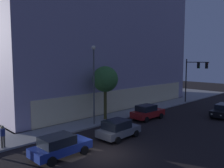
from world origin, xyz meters
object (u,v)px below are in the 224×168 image
object	(u,v)px
modern_building	(81,36)
street_lamp_sidewalk	(94,76)
traffic_light_far_corner	(194,72)
car_red	(147,112)
car_blue	(60,146)
car_grey	(118,129)
sidewalk_tree	(105,79)
pedestrian_waiting	(3,135)
car_black	(223,110)

from	to	relation	value
modern_building	street_lamp_sidewalk	world-z (taller)	modern_building
traffic_light_far_corner	car_red	size ratio (longest dim) A/B	1.58
modern_building	car_blue	world-z (taller)	modern_building
modern_building	car_grey	world-z (taller)	modern_building
sidewalk_tree	pedestrian_waiting	distance (m)	12.21
modern_building	car_grey	size ratio (longest dim) A/B	7.69
street_lamp_sidewalk	sidewalk_tree	xyz separation A→B (m)	(2.30, 0.74, -0.59)
car_red	car_grey	bearing A→B (deg)	-163.05
pedestrian_waiting	car_blue	world-z (taller)	pedestrian_waiting
street_lamp_sidewalk	car_blue	bearing A→B (deg)	-147.35
car_grey	car_red	size ratio (longest dim) A/B	0.93
car_blue	car_black	xyz separation A→B (m)	(20.78, -3.66, -0.02)
street_lamp_sidewalk	car_black	bearing A→B (deg)	-30.48
sidewalk_tree	car_grey	distance (m)	7.36
pedestrian_waiting	car_black	xyz separation A→B (m)	(23.16, -7.95, -0.40)
street_lamp_sidewalk	car_black	distance (m)	16.64
car_blue	car_grey	world-z (taller)	car_grey
traffic_light_far_corner	car_blue	size ratio (longest dim) A/B	1.58
modern_building	car_black	bearing A→B (deg)	-75.07
modern_building	sidewalk_tree	xyz separation A→B (m)	(-5.87, -12.25, -6.10)
modern_building	car_grey	distance (m)	22.18
street_lamp_sidewalk	pedestrian_waiting	world-z (taller)	street_lamp_sidewalk
car_black	street_lamp_sidewalk	bearing A→B (deg)	149.52
car_red	car_black	world-z (taller)	car_red
car_grey	car_red	bearing A→B (deg)	16.95
car_grey	traffic_light_far_corner	bearing A→B (deg)	8.51
street_lamp_sidewalk	car_grey	xyz separation A→B (m)	(-1.06, -4.53, -4.48)
car_blue	car_black	distance (m)	21.10
traffic_light_far_corner	car_black	distance (m)	9.55
street_lamp_sidewalk	car_grey	bearing A→B (deg)	-103.19
car_red	car_black	size ratio (longest dim) A/B	0.93
traffic_light_far_corner	modern_building	bearing A→B (deg)	127.46
car_black	modern_building	bearing A→B (deg)	104.93
pedestrian_waiting	street_lamp_sidewalk	bearing A→B (deg)	1.06
sidewalk_tree	pedestrian_waiting	xyz separation A→B (m)	(-11.66, -0.91, -3.52)
sidewalk_tree	street_lamp_sidewalk	bearing A→B (deg)	-162.24
sidewalk_tree	car_black	xyz separation A→B (m)	(11.50, -8.86, -3.92)
pedestrian_waiting	car_red	distance (m)	15.71
modern_building	car_black	distance (m)	24.04
traffic_light_far_corner	car_grey	xyz separation A→B (m)	(-20.33, -3.04, -4.14)
sidewalk_tree	traffic_light_far_corner	bearing A→B (deg)	-7.47
car_black	pedestrian_waiting	bearing A→B (deg)	161.05
modern_building	car_red	bearing A→B (deg)	-97.34
street_lamp_sidewalk	car_blue	distance (m)	9.42
modern_building	sidewalk_tree	bearing A→B (deg)	-115.62
modern_building	pedestrian_waiting	distance (m)	23.94
modern_building	car_blue	bearing A→B (deg)	-130.96
street_lamp_sidewalk	sidewalk_tree	size ratio (longest dim) A/B	1.36
car_blue	car_black	bearing A→B (deg)	-9.98
car_grey	car_red	world-z (taller)	car_red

